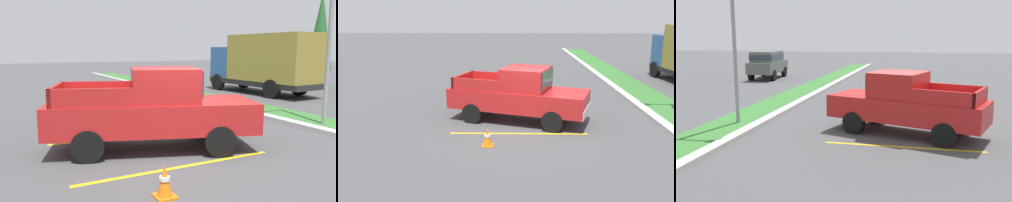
# 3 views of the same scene
# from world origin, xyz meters

# --- Properties ---
(ground_plane) EXTENTS (120.00, 120.00, 0.00)m
(ground_plane) POSITION_xyz_m (0.00, 0.00, 0.00)
(ground_plane) COLOR #4C4C4F
(parking_line_near) EXTENTS (0.12, 4.80, 0.01)m
(parking_line_near) POSITION_xyz_m (-2.53, -0.40, 0.00)
(parking_line_near) COLOR yellow
(parking_line_near) RESTS_ON ground
(parking_line_far) EXTENTS (0.12, 4.80, 0.01)m
(parking_line_far) POSITION_xyz_m (0.57, -0.40, 0.00)
(parking_line_far) COLOR yellow
(parking_line_far) RESTS_ON ground
(curb_strip) EXTENTS (56.00, 0.40, 0.15)m
(curb_strip) POSITION_xyz_m (0.00, 5.00, 0.07)
(curb_strip) COLOR #B2B2AD
(curb_strip) RESTS_ON ground
(pickup_truck_main) EXTENTS (3.49, 5.55, 2.10)m
(pickup_truck_main) POSITION_xyz_m (-0.96, -0.35, 1.04)
(pickup_truck_main) COLOR black
(pickup_truck_main) RESTS_ON ground
(traffic_cone) EXTENTS (0.36, 0.36, 0.60)m
(traffic_cone) POSITION_xyz_m (1.78, -1.40, 0.29)
(traffic_cone) COLOR orange
(traffic_cone) RESTS_ON ground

